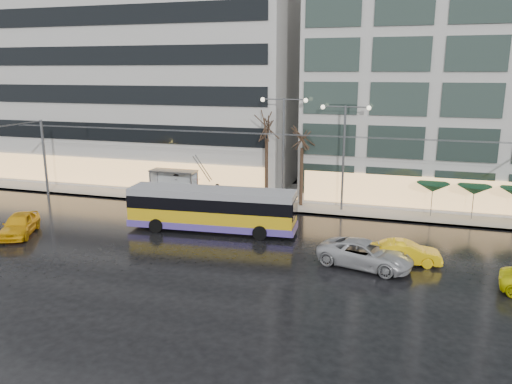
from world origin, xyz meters
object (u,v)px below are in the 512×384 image
at_px(trolleybus, 212,210).
at_px(street_lamp_near, 283,137).
at_px(taxi_a, 19,224).
at_px(bus_shelter, 171,177).

height_order(trolleybus, street_lamp_near, street_lamp_near).
relative_size(street_lamp_near, taxi_a, 1.94).
bearing_deg(bus_shelter, trolleybus, -47.76).
xyz_separation_m(trolleybus, bus_shelter, (-7.03, 7.75, 0.44)).
height_order(bus_shelter, taxi_a, bus_shelter).
bearing_deg(bus_shelter, street_lamp_near, 0.63).
relative_size(bus_shelter, taxi_a, 0.90).
relative_size(trolleybus, taxi_a, 2.64).
xyz_separation_m(bus_shelter, street_lamp_near, (10.38, 0.11, 4.03)).
height_order(trolleybus, taxi_a, trolleybus).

